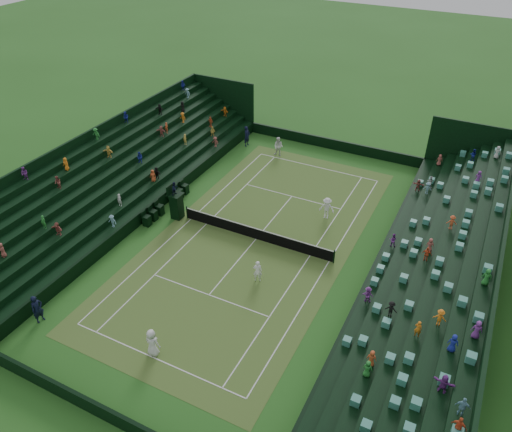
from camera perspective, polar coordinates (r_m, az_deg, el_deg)
The scene contains 17 objects.
ground at distance 35.43m, azimuth -0.00°, elevation -2.67°, with size 160.00×160.00×0.00m, color #285E1D.
court_surface at distance 35.42m, azimuth -0.00°, elevation -2.66°, with size 12.97×26.77×0.01m, color #307226.
perimeter_wall_north at distance 47.83m, azimuth 8.72°, elevation 8.13°, with size 17.17×0.20×1.00m, color black.
perimeter_wall_south at distance 26.17m, azimuth -17.05°, elevation -20.67°, with size 17.17×0.20×1.00m, color black.
perimeter_wall_east at distance 33.00m, azimuth 13.33°, elevation -5.92°, with size 0.20×31.77×1.00m, color black.
perimeter_wall_west at distance 39.02m, azimuth -11.19°, elevation 1.36°, with size 0.20×31.77×1.00m, color black.
north_grandstand at distance 32.06m, azimuth 20.77°, elevation -6.46°, with size 6.60×32.00×4.90m.
south_grandstand at distance 40.93m, azimuth -16.06°, elevation 4.00°, with size 6.60×32.00×4.90m.
tennis_net at distance 35.11m, azimuth -0.00°, elevation -1.99°, with size 11.67×0.10×1.06m.
umpire_chair at distance 37.39m, azimuth -9.12°, elevation 1.51°, with size 0.98×0.98×3.08m.
courtside_chairs at distance 39.04m, azimuth -10.18°, elevation 1.39°, with size 0.53×5.50×1.16m.
player_near_west at distance 27.82m, azimuth -11.78°, elevation -13.97°, with size 0.86×0.56×1.75m, color white.
player_near_east at distance 31.54m, azimuth 0.18°, elevation -6.31°, with size 0.57×0.38×1.57m, color white.
player_far_west at distance 45.98m, azimuth 2.58°, elevation 7.94°, with size 0.87×0.68×1.80m, color white.
player_far_east at distance 37.50m, azimuth 8.09°, elevation 0.89°, with size 1.12×0.65×1.73m, color white.
line_judge_north at distance 47.74m, azimuth -1.05°, elevation 9.12°, with size 0.71×0.47×1.96m, color black.
line_judge_south at distance 31.47m, azimuth -23.70°, elevation -9.71°, with size 0.67×0.44×1.85m, color black.
Camera 1 is at (12.78, -25.22, 21.34)m, focal length 35.00 mm.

